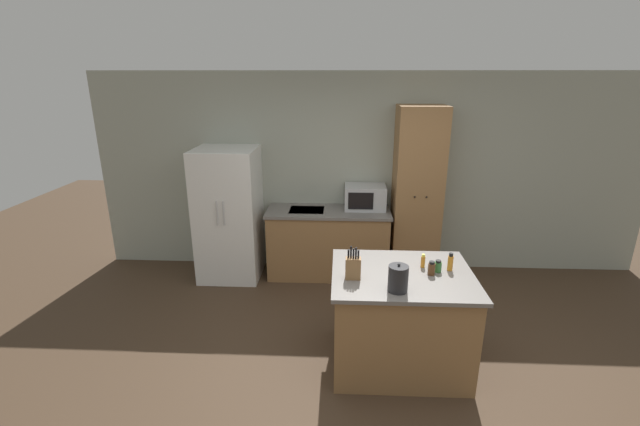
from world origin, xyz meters
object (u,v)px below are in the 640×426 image
object	(u,v)px
microwave	(365,197)
spice_bottle_amber_oil	(450,262)
knife_block	(353,268)
spice_bottle_green_herb	(438,266)
pantry_cabinet	(417,195)
refrigerator	(229,214)
spice_bottle_tall_dark	(431,269)
spice_bottle_short_red	(423,261)
kettle	(398,278)

from	to	relation	value
microwave	spice_bottle_amber_oil	bearing A→B (deg)	-70.16
knife_block	microwave	bearing A→B (deg)	84.30
knife_block	spice_bottle_green_herb	xyz separation A→B (m)	(0.75, 0.17, -0.05)
spice_bottle_green_herb	pantry_cabinet	bearing A→B (deg)	86.70
refrigerator	spice_bottle_tall_dark	world-z (taller)	refrigerator
knife_block	spice_bottle_amber_oil	world-z (taller)	knife_block
knife_block	spice_bottle_short_red	distance (m)	0.68
spice_bottle_amber_oil	kettle	size ratio (longest dim) A/B	0.69
refrigerator	spice_bottle_tall_dark	xyz separation A→B (m)	(2.22, -1.75, 0.12)
refrigerator	knife_block	bearing A→B (deg)	-50.36
spice_bottle_amber_oil	kettle	bearing A→B (deg)	-141.85
spice_bottle_amber_oil	spice_bottle_green_herb	xyz separation A→B (m)	(-0.11, -0.03, -0.03)
microwave	kettle	world-z (taller)	microwave
pantry_cabinet	kettle	size ratio (longest dim) A/B	9.16
pantry_cabinet	spice_bottle_green_herb	size ratio (longest dim) A/B	20.20
microwave	spice_bottle_tall_dark	size ratio (longest dim) A/B	4.16
pantry_cabinet	spice_bottle_tall_dark	size ratio (longest dim) A/B	17.60
spice_bottle_tall_dark	knife_block	bearing A→B (deg)	-171.21
spice_bottle_amber_oil	knife_block	bearing A→B (deg)	-166.91
kettle	refrigerator	bearing A→B (deg)	132.59
pantry_cabinet	spice_bottle_green_herb	distance (m)	1.82
spice_bottle_amber_oil	spice_bottle_short_red	bearing A→B (deg)	166.74
microwave	spice_bottle_short_red	bearing A→B (deg)	-76.33
microwave	kettle	distance (m)	2.23
spice_bottle_tall_dark	spice_bottle_amber_oil	world-z (taller)	spice_bottle_amber_oil
pantry_cabinet	kettle	bearing A→B (deg)	-102.93
spice_bottle_green_herb	spice_bottle_short_red	bearing A→B (deg)	142.58
pantry_cabinet	microwave	size ratio (longest dim) A/B	4.23
spice_bottle_short_red	spice_bottle_amber_oil	world-z (taller)	spice_bottle_amber_oil
spice_bottle_tall_dark	pantry_cabinet	bearing A→B (deg)	84.72
microwave	spice_bottle_green_herb	bearing A→B (deg)	-73.65
microwave	spice_bottle_green_herb	size ratio (longest dim) A/B	4.77
pantry_cabinet	refrigerator	bearing A→B (deg)	-177.18
spice_bottle_amber_oil	kettle	xyz separation A→B (m)	(-0.51, -0.40, 0.03)
pantry_cabinet	spice_bottle_short_red	xyz separation A→B (m)	(-0.22, -1.72, -0.14)
knife_block	spice_bottle_tall_dark	distance (m)	0.69
spice_bottle_tall_dark	spice_bottle_green_herb	xyz separation A→B (m)	(0.07, 0.06, -0.01)
pantry_cabinet	spice_bottle_tall_dark	xyz separation A→B (m)	(-0.17, -1.87, -0.14)
spice_bottle_tall_dark	spice_bottle_amber_oil	xyz separation A→B (m)	(0.18, 0.10, 0.02)
spice_bottle_amber_oil	microwave	bearing A→B (deg)	109.84
spice_bottle_tall_dark	spice_bottle_green_herb	bearing A→B (deg)	41.70
spice_bottle_amber_oil	spice_bottle_green_herb	size ratio (longest dim) A/B	1.51
pantry_cabinet	microwave	world-z (taller)	pantry_cabinet
microwave	spice_bottle_amber_oil	world-z (taller)	microwave
pantry_cabinet	spice_bottle_green_herb	xyz separation A→B (m)	(-0.10, -1.81, -0.15)
refrigerator	pantry_cabinet	xyz separation A→B (m)	(2.39, 0.12, 0.26)
spice_bottle_amber_oil	spice_bottle_green_herb	world-z (taller)	spice_bottle_amber_oil
kettle	spice_bottle_green_herb	bearing A→B (deg)	42.75
microwave	spice_bottle_green_herb	world-z (taller)	microwave
microwave	pantry_cabinet	bearing A→B (deg)	-4.20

